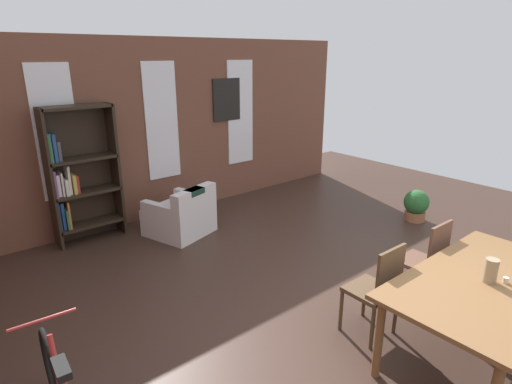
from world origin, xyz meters
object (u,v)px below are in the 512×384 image
at_px(vase_on_table, 491,271).
at_px(dining_chair_far_left, 377,288).
at_px(potted_plant_by_shelf, 416,205).
at_px(bookshelf_tall, 78,175).
at_px(armchair_white, 181,216).
at_px(dining_chair_far_right, 427,259).
at_px(dining_table, 488,289).

bearing_deg(vase_on_table, dining_chair_far_left, 118.42).
distance_m(vase_on_table, potted_plant_by_shelf, 3.33).
distance_m(bookshelf_tall, armchair_white, 1.52).
xyz_separation_m(dining_chair_far_right, bookshelf_tall, (-2.23, 3.94, 0.45)).
relative_size(vase_on_table, dining_chair_far_right, 0.22).
bearing_deg(dining_chair_far_right, potted_plant_by_shelf, 31.87).
height_order(vase_on_table, potted_plant_by_shelf, vase_on_table).
height_order(armchair_white, potted_plant_by_shelf, armchair_white).
bearing_deg(bookshelf_tall, dining_chair_far_right, -60.43).
height_order(vase_on_table, dining_chair_far_right, vase_on_table).
bearing_deg(dining_chair_far_right, vase_on_table, -120.81).
height_order(dining_chair_far_left, armchair_white, dining_chair_far_left).
xyz_separation_m(bookshelf_tall, armchair_white, (1.17, -0.70, -0.68)).
xyz_separation_m(dining_chair_far_left, potted_plant_by_shelf, (2.96, 1.30, -0.25)).
bearing_deg(potted_plant_by_shelf, dining_chair_far_right, -148.13).
bearing_deg(armchair_white, bookshelf_tall, 149.08).
bearing_deg(potted_plant_by_shelf, bookshelf_tall, 148.65).
xyz_separation_m(vase_on_table, potted_plant_by_shelf, (2.55, 2.06, -0.61)).
bearing_deg(dining_chair_far_right, dining_table, -119.56).
xyz_separation_m(dining_chair_far_left, armchair_white, (-0.20, 3.24, -0.23)).
bearing_deg(armchair_white, vase_on_table, -81.33).
bearing_deg(bookshelf_tall, armchair_white, -30.92).
bearing_deg(dining_chair_far_left, dining_table, -60.31).
relative_size(dining_chair_far_left, potted_plant_by_shelf, 1.89).
relative_size(dining_chair_far_left, bookshelf_tall, 0.50).
bearing_deg(dining_table, potted_plant_by_shelf, 39.26).
bearing_deg(bookshelf_tall, vase_on_table, -69.28).
distance_m(dining_table, dining_chair_far_right, 0.90).
height_order(dining_table, dining_chair_far_left, dining_chair_far_left).
bearing_deg(armchair_white, dining_chair_far_left, -86.51).
bearing_deg(armchair_white, dining_table, -81.02).
relative_size(dining_table, dining_chair_far_right, 2.03).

